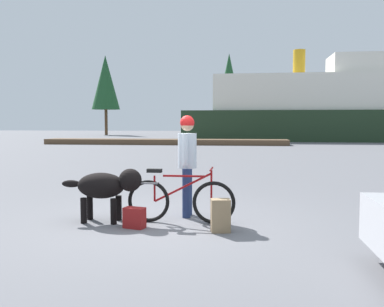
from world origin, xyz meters
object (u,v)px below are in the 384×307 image
bicycle (180,200)px  sailboat_moored (333,134)px  backpack (221,216)px  ferry_boat (337,109)px  handbag_pannier (134,218)px  dog (107,186)px  person_cyclist (187,156)px

bicycle → sailboat_moored: sailboat_moored is taller
sailboat_moored → backpack: bearing=-103.9°
ferry_boat → sailboat_moored: (0.50, 3.67, -2.41)m
handbag_pannier → sailboat_moored: bearing=74.2°
bicycle → sailboat_moored: size_ratio=0.20×
dog → ferry_boat: size_ratio=0.05×
ferry_boat → backpack: bearing=-104.5°
bicycle → person_cyclist: person_cyclist is taller
person_cyclist → backpack: 1.41m
backpack → sailboat_moored: size_ratio=0.06×
person_cyclist → sailboat_moored: sailboat_moored is taller
ferry_boat → person_cyclist: bearing=-106.0°
person_cyclist → backpack: size_ratio=3.55×
backpack → ferry_boat: (8.67, 33.52, 2.65)m
handbag_pannier → bicycle: bearing=32.0°
person_cyclist → dog: 1.44m
dog → handbag_pannier: 0.77m
dog → ferry_boat: ferry_boat is taller
person_cyclist → ferry_boat: size_ratio=0.06×
ferry_boat → sailboat_moored: 4.42m
backpack → person_cyclist: bearing=123.1°
backpack → ferry_boat: ferry_boat is taller
person_cyclist → backpack: bearing=-56.9°
dog → backpack: bearing=-11.8°
bicycle → handbag_pannier: (-0.64, -0.40, -0.22)m
bicycle → dog: size_ratio=1.30×
dog → backpack: (1.87, -0.39, -0.35)m
person_cyclist → sailboat_moored: size_ratio=0.20×
sailboat_moored → person_cyclist: bearing=-105.1°
sailboat_moored → ferry_boat: bearing=-97.8°
bicycle → dog: bicycle is taller
dog → backpack: 1.94m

